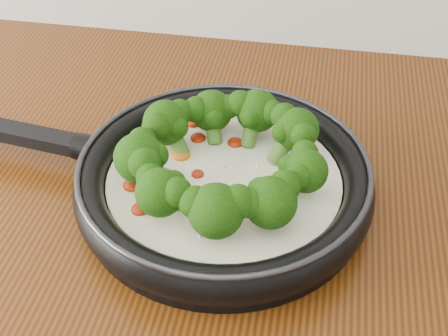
# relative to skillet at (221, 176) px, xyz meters

# --- Properties ---
(skillet) EXTENTS (0.56, 0.39, 0.10)m
(skillet) POSITION_rel_skillet_xyz_m (0.00, 0.00, 0.00)
(skillet) COLOR black
(skillet) RESTS_ON counter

